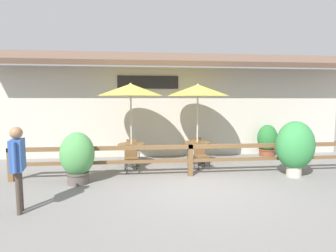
{
  "coord_description": "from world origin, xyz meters",
  "views": [
    {
      "loc": [
        -1.47,
        -6.59,
        2.28
      ],
      "look_at": [
        -0.63,
        1.5,
        1.48
      ],
      "focal_mm": 28.0,
      "sensor_mm": 36.0,
      "label": 1
    }
  ],
  "objects_px": {
    "chair_middle_streetside": "(201,154)",
    "pedestrian": "(18,158)",
    "dining_table_near": "(132,148)",
    "potted_plant_entrance_palm": "(295,146)",
    "patio_umbrella_middle": "(198,90)",
    "chair_middle_wallside": "(195,147)",
    "dining_table_middle": "(197,146)",
    "potted_plant_small_flowering": "(77,157)",
    "potted_plant_corner_fern": "(267,140)",
    "patio_umbrella_near": "(131,90)",
    "chair_near_streetside": "(131,157)",
    "chair_near_wallside": "(133,149)"
  },
  "relations": [
    {
      "from": "chair_near_wallside",
      "to": "potted_plant_corner_fern",
      "type": "distance_m",
      "value": 5.49
    },
    {
      "from": "patio_umbrella_middle",
      "to": "potted_plant_corner_fern",
      "type": "bearing_deg",
      "value": 16.18
    },
    {
      "from": "potted_plant_small_flowering",
      "to": "pedestrian",
      "type": "relative_size",
      "value": 0.81
    },
    {
      "from": "patio_umbrella_near",
      "to": "patio_umbrella_middle",
      "type": "xyz_separation_m",
      "value": [
        2.37,
        0.15,
        0.0
      ]
    },
    {
      "from": "chair_near_streetside",
      "to": "pedestrian",
      "type": "distance_m",
      "value": 3.72
    },
    {
      "from": "potted_plant_small_flowering",
      "to": "pedestrian",
      "type": "height_order",
      "value": "pedestrian"
    },
    {
      "from": "dining_table_middle",
      "to": "pedestrian",
      "type": "bearing_deg",
      "value": -139.56
    },
    {
      "from": "patio_umbrella_middle",
      "to": "chair_middle_wallside",
      "type": "relative_size",
      "value": 3.4
    },
    {
      "from": "chair_middle_wallside",
      "to": "chair_middle_streetside",
      "type": "bearing_deg",
      "value": 73.86
    },
    {
      "from": "dining_table_near",
      "to": "chair_near_wallside",
      "type": "height_order",
      "value": "chair_near_wallside"
    },
    {
      "from": "pedestrian",
      "to": "dining_table_middle",
      "type": "bearing_deg",
      "value": 117.93
    },
    {
      "from": "patio_umbrella_near",
      "to": "dining_table_near",
      "type": "height_order",
      "value": "patio_umbrella_near"
    },
    {
      "from": "chair_near_streetside",
      "to": "chair_middle_wallside",
      "type": "relative_size",
      "value": 1.0
    },
    {
      "from": "dining_table_near",
      "to": "chair_near_streetside",
      "type": "relative_size",
      "value": 1.12
    },
    {
      "from": "dining_table_middle",
      "to": "pedestrian",
      "type": "distance_m",
      "value": 5.92
    },
    {
      "from": "patio_umbrella_near",
      "to": "dining_table_near",
      "type": "distance_m",
      "value": 2.02
    },
    {
      "from": "patio_umbrella_middle",
      "to": "potted_plant_entrance_palm",
      "type": "bearing_deg",
      "value": -37.91
    },
    {
      "from": "potted_plant_entrance_palm",
      "to": "potted_plant_small_flowering",
      "type": "relative_size",
      "value": 1.17
    },
    {
      "from": "potted_plant_entrance_palm",
      "to": "potted_plant_corner_fern",
      "type": "relative_size",
      "value": 1.29
    },
    {
      "from": "potted_plant_corner_fern",
      "to": "pedestrian",
      "type": "height_order",
      "value": "pedestrian"
    },
    {
      "from": "chair_near_streetside",
      "to": "dining_table_middle",
      "type": "xyz_separation_m",
      "value": [
        2.35,
        0.85,
        0.14
      ]
    },
    {
      "from": "potted_plant_small_flowering",
      "to": "patio_umbrella_near",
      "type": "bearing_deg",
      "value": 53.08
    },
    {
      "from": "chair_middle_streetside",
      "to": "potted_plant_corner_fern",
      "type": "relative_size",
      "value": 0.66
    },
    {
      "from": "potted_plant_entrance_palm",
      "to": "chair_middle_wallside",
      "type": "bearing_deg",
      "value": 132.49
    },
    {
      "from": "patio_umbrella_middle",
      "to": "chair_middle_streetside",
      "type": "height_order",
      "value": "patio_umbrella_middle"
    },
    {
      "from": "chair_near_wallside",
      "to": "patio_umbrella_middle",
      "type": "bearing_deg",
      "value": 177.7
    },
    {
      "from": "potted_plant_small_flowering",
      "to": "potted_plant_corner_fern",
      "type": "bearing_deg",
      "value": 22.93
    },
    {
      "from": "patio_umbrella_near",
      "to": "chair_middle_wallside",
      "type": "distance_m",
      "value": 3.36
    },
    {
      "from": "chair_near_streetside",
      "to": "potted_plant_corner_fern",
      "type": "height_order",
      "value": "potted_plant_corner_fern"
    },
    {
      "from": "potted_plant_corner_fern",
      "to": "patio_umbrella_middle",
      "type": "bearing_deg",
      "value": -163.82
    },
    {
      "from": "dining_table_near",
      "to": "potted_plant_corner_fern",
      "type": "height_order",
      "value": "potted_plant_corner_fern"
    },
    {
      "from": "potted_plant_entrance_palm",
      "to": "pedestrian",
      "type": "relative_size",
      "value": 0.95
    },
    {
      "from": "chair_near_streetside",
      "to": "potted_plant_entrance_palm",
      "type": "relative_size",
      "value": 0.51
    },
    {
      "from": "chair_near_wallside",
      "to": "potted_plant_entrance_palm",
      "type": "height_order",
      "value": "potted_plant_entrance_palm"
    },
    {
      "from": "chair_near_wallside",
      "to": "dining_table_middle",
      "type": "xyz_separation_m",
      "value": [
        2.35,
        -0.56,
        0.14
      ]
    },
    {
      "from": "patio_umbrella_middle",
      "to": "potted_plant_small_flowering",
      "type": "relative_size",
      "value": 2.02
    },
    {
      "from": "pedestrian",
      "to": "dining_table_near",
      "type": "bearing_deg",
      "value": 137.5
    },
    {
      "from": "chair_middle_streetside",
      "to": "pedestrian",
      "type": "height_order",
      "value": "pedestrian"
    },
    {
      "from": "dining_table_near",
      "to": "patio_umbrella_middle",
      "type": "bearing_deg",
      "value": 3.59
    },
    {
      "from": "patio_umbrella_near",
      "to": "chair_middle_streetside",
      "type": "bearing_deg",
      "value": -14.0
    },
    {
      "from": "chair_near_wallside",
      "to": "potted_plant_entrance_palm",
      "type": "distance_m",
      "value": 5.51
    },
    {
      "from": "patio_umbrella_near",
      "to": "chair_near_streetside",
      "type": "height_order",
      "value": "patio_umbrella_near"
    },
    {
      "from": "patio_umbrella_middle",
      "to": "dining_table_middle",
      "type": "xyz_separation_m",
      "value": [
        0.0,
        0.0,
        -2.02
      ]
    },
    {
      "from": "chair_middle_streetside",
      "to": "chair_middle_wallside",
      "type": "distance_m",
      "value": 1.46
    },
    {
      "from": "dining_table_middle",
      "to": "chair_near_wallside",
      "type": "bearing_deg",
      "value": 166.68
    },
    {
      "from": "chair_middle_wallside",
      "to": "potted_plant_corner_fern",
      "type": "bearing_deg",
      "value": 170.64
    },
    {
      "from": "dining_table_near",
      "to": "potted_plant_entrance_palm",
      "type": "distance_m",
      "value": 5.23
    },
    {
      "from": "potted_plant_small_flowering",
      "to": "potted_plant_entrance_palm",
      "type": "bearing_deg",
      "value": 0.33
    },
    {
      "from": "chair_middle_wallside",
      "to": "potted_plant_small_flowering",
      "type": "distance_m",
      "value": 4.71
    },
    {
      "from": "dining_table_near",
      "to": "chair_middle_wallside",
      "type": "distance_m",
      "value": 2.58
    }
  ]
}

